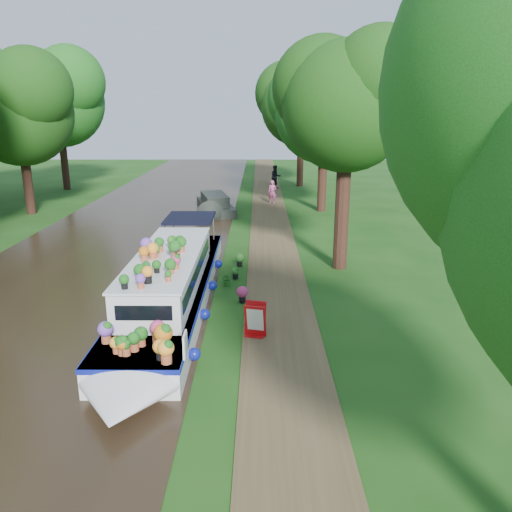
% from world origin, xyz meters
% --- Properties ---
extents(ground, '(100.00, 100.00, 0.00)m').
position_xyz_m(ground, '(0.00, 0.00, 0.00)').
color(ground, '#163F0F').
rests_on(ground, ground).
extents(canal_water, '(10.00, 100.00, 0.02)m').
position_xyz_m(canal_water, '(-6.00, 0.00, 0.01)').
color(canal_water, black).
rests_on(canal_water, ground).
extents(towpath, '(2.20, 100.00, 0.03)m').
position_xyz_m(towpath, '(1.20, 0.00, 0.01)').
color(towpath, '#483A22').
rests_on(towpath, ground).
extents(plant_boat, '(2.29, 13.52, 2.25)m').
position_xyz_m(plant_boat, '(-2.25, -1.55, 0.85)').
color(plant_boat, silver).
rests_on(plant_boat, canal_water).
extents(tree_near_overhang, '(5.52, 5.28, 8.99)m').
position_xyz_m(tree_near_overhang, '(3.79, 3.06, 6.60)').
color(tree_near_overhang, black).
rests_on(tree_near_overhang, ground).
extents(tree_near_mid, '(6.90, 6.60, 9.40)m').
position_xyz_m(tree_near_mid, '(4.48, 15.08, 6.44)').
color(tree_near_mid, black).
rests_on(tree_near_mid, ground).
extents(tree_near_far, '(7.59, 7.26, 10.30)m').
position_xyz_m(tree_near_far, '(3.98, 26.09, 7.05)').
color(tree_near_far, black).
rests_on(tree_near_far, ground).
extents(tree_far_c, '(7.13, 6.82, 9.59)m').
position_xyz_m(tree_far_c, '(-13.52, 14.08, 6.52)').
color(tree_far_c, black).
rests_on(tree_far_c, ground).
extents(tree_far_d, '(8.05, 7.70, 10.85)m').
position_xyz_m(tree_far_d, '(-15.02, 24.10, 7.40)').
color(tree_far_d, black).
rests_on(tree_far_d, ground).
extents(second_boat, '(2.93, 6.30, 1.16)m').
position_xyz_m(second_boat, '(-2.19, 14.41, 0.47)').
color(second_boat, black).
rests_on(second_boat, canal_water).
extents(sandwich_board, '(0.63, 0.60, 0.95)m').
position_xyz_m(sandwich_board, '(0.45, -3.39, 0.46)').
color(sandwich_board, '#BA0D0F').
rests_on(sandwich_board, towpath).
extents(pedestrian_pink, '(0.65, 0.50, 1.58)m').
position_xyz_m(pedestrian_pink, '(1.45, 17.47, 0.82)').
color(pedestrian_pink, '#BF4E8A').
rests_on(pedestrian_pink, towpath).
extents(pedestrian_dark, '(1.08, 0.95, 1.87)m').
position_xyz_m(pedestrian_dark, '(1.90, 24.37, 0.97)').
color(pedestrian_dark, black).
rests_on(pedestrian_dark, towpath).
extents(verge_plant, '(0.51, 0.47, 0.48)m').
position_xyz_m(verge_plant, '(-0.60, 0.84, 0.24)').
color(verge_plant, '#26671E').
rests_on(verge_plant, ground).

